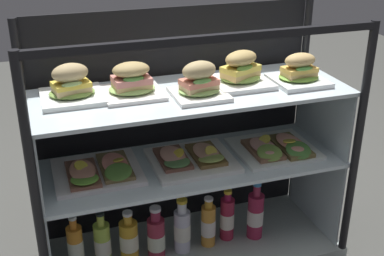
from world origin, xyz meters
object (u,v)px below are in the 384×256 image
open_sandwich_tray_near_right_corner (277,148)px  juice_bottle_near_post (208,225)px  plated_roll_sandwich_left_of_center (240,72)px  plated_roll_sandwich_mid_right (299,73)px  juice_bottle_front_right_end (76,246)px  juice_bottle_back_left (255,215)px  juice_bottle_front_second (103,243)px  plated_roll_sandwich_far_left (132,83)px  juice_bottle_back_center (129,240)px  juice_bottle_front_middle (156,237)px  juice_bottle_tucked_behind (182,229)px  plated_roll_sandwich_far_right (71,87)px  plated_roll_sandwich_center (199,83)px  open_sandwich_tray_far_left (192,159)px  juice_bottle_front_left_end (227,218)px  open_sandwich_tray_near_left_corner (98,171)px

open_sandwich_tray_near_right_corner → juice_bottle_near_post: open_sandwich_tray_near_right_corner is taller
plated_roll_sandwich_left_of_center → plated_roll_sandwich_mid_right: 0.21m
juice_bottle_front_right_end → juice_bottle_back_left: juice_bottle_back_left is taller
juice_bottle_front_second → plated_roll_sandwich_far_left: bearing=10.2°
juice_bottle_back_center → juice_bottle_front_middle: size_ratio=0.98×
open_sandwich_tray_near_right_corner → plated_roll_sandwich_mid_right: bearing=-16.0°
plated_roll_sandwich_left_of_center → juice_bottle_near_post: bearing=-167.5°
plated_roll_sandwich_mid_right → plated_roll_sandwich_left_of_center: bearing=165.7°
juice_bottle_front_right_end → juice_bottle_back_center: (0.19, -0.02, -0.00)m
open_sandwich_tray_near_right_corner → juice_bottle_tucked_behind: bearing=179.1°
plated_roll_sandwich_mid_right → juice_bottle_front_right_end: size_ratio=0.84×
juice_bottle_front_second → juice_bottle_near_post: (0.41, -0.02, 0.01)m
plated_roll_sandwich_far_right → plated_roll_sandwich_far_left: plated_roll_sandwich_far_right is taller
plated_roll_sandwich_left_of_center → juice_bottle_back_center: plated_roll_sandwich_left_of_center is taller
juice_bottle_front_middle → plated_roll_sandwich_far_right: bearing=163.8°
plated_roll_sandwich_mid_right → juice_bottle_front_second: plated_roll_sandwich_mid_right is taller
plated_roll_sandwich_left_of_center → juice_bottle_front_second: plated_roll_sandwich_left_of_center is taller
plated_roll_sandwich_far_right → plated_roll_sandwich_center: same height
juice_bottle_back_center → plated_roll_sandwich_far_left: bearing=41.0°
juice_bottle_front_second → juice_bottle_front_middle: (0.20, -0.03, -0.00)m
plated_roll_sandwich_far_right → juice_bottle_back_center: size_ratio=0.97×
open_sandwich_tray_far_left → juice_bottle_back_left: size_ratio=1.19×
juice_bottle_near_post → juice_bottle_front_left_end: 0.09m
plated_roll_sandwich_far_left → juice_bottle_front_second: size_ratio=0.92×
open_sandwich_tray_near_right_corner → juice_bottle_back_left: 0.30m
open_sandwich_tray_far_left → juice_bottle_front_right_end: open_sandwich_tray_far_left is taller
plated_roll_sandwich_far_right → open_sandwich_tray_near_left_corner: 0.31m
open_sandwich_tray_far_left → juice_bottle_back_center: 0.39m
juice_bottle_near_post → juice_bottle_front_right_end: bearing=176.9°
open_sandwich_tray_near_left_corner → juice_bottle_tucked_behind: bearing=-5.5°
open_sandwich_tray_near_right_corner → juice_bottle_front_right_end: size_ratio=1.37×
juice_bottle_front_left_end → juice_bottle_near_post: bearing=-167.5°
plated_roll_sandwich_mid_right → juice_bottle_near_post: plated_roll_sandwich_mid_right is taller
juice_bottle_back_center → juice_bottle_tucked_behind: 0.21m
plated_roll_sandwich_left_of_center → juice_bottle_near_post: size_ratio=0.95×
plated_roll_sandwich_far_left → juice_bottle_back_left: (0.46, -0.06, -0.59)m
plated_roll_sandwich_center → open_sandwich_tray_near_right_corner: size_ratio=0.60×
plated_roll_sandwich_far_right → plated_roll_sandwich_center: bearing=-14.9°
juice_bottle_tucked_behind → juice_bottle_front_left_end: size_ratio=1.04×
plated_roll_sandwich_far_right → open_sandwich_tray_near_right_corner: bearing=-6.1°
plated_roll_sandwich_left_of_center → juice_bottle_near_post: plated_roll_sandwich_left_of_center is taller
plated_roll_sandwich_far_left → open_sandwich_tray_near_left_corner: (-0.14, -0.02, -0.30)m
plated_roll_sandwich_far_right → plated_roll_sandwich_mid_right: 0.80m
open_sandwich_tray_near_right_corner → juice_bottle_front_left_end: size_ratio=1.36×
plated_roll_sandwich_center → juice_bottle_front_second: 0.71m
plated_roll_sandwich_mid_right → open_sandwich_tray_far_left: bearing=174.9°
open_sandwich_tray_far_left → juice_bottle_back_left: open_sandwich_tray_far_left is taller
plated_roll_sandwich_left_of_center → juice_bottle_front_right_end: bearing=179.9°
juice_bottle_back_center → juice_bottle_near_post: bearing=-1.3°
plated_roll_sandwich_center → juice_bottle_back_center: bearing=170.1°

